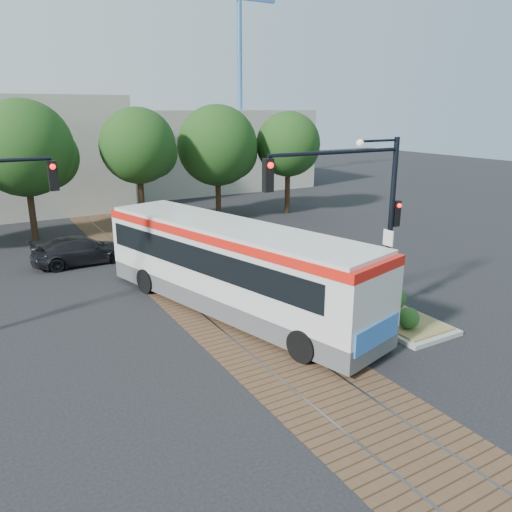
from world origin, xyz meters
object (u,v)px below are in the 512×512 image
at_px(city_bus, 231,263).
at_px(parked_car, 82,250).
at_px(traffic_island, 381,305).
at_px(signal_pole_main, 365,202).

xyz_separation_m(city_bus, parked_car, (-3.51, 8.68, -1.13)).
bearing_deg(traffic_island, parked_car, 124.31).
height_order(city_bus, signal_pole_main, signal_pole_main).
distance_m(signal_pole_main, parked_car, 14.00).
distance_m(city_bus, parked_car, 9.43).
distance_m(city_bus, signal_pole_main, 5.14).
bearing_deg(city_bus, parked_car, 97.00).
bearing_deg(signal_pole_main, parked_car, 121.18).
xyz_separation_m(signal_pole_main, parked_car, (-7.02, 11.60, -3.50)).
bearing_deg(traffic_island, city_bus, 146.04).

